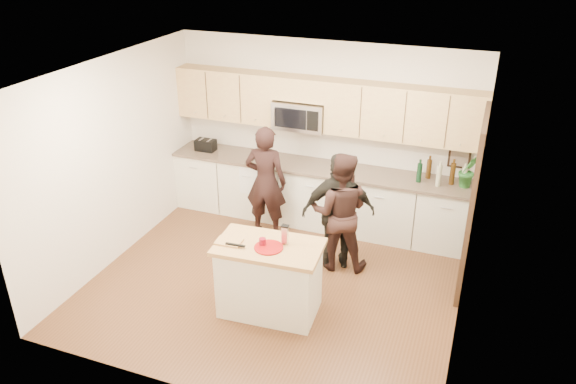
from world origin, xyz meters
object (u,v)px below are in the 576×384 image
at_px(toaster, 206,145).
at_px(woman_left, 266,182).
at_px(island, 269,278).
at_px(woman_right, 338,212).
at_px(woman_center, 340,212).

height_order(toaster, woman_left, woman_left).
xyz_separation_m(island, woman_left, (-0.74, 1.69, 0.38)).
xyz_separation_m(toaster, woman_left, (1.24, -0.54, -0.20)).
xyz_separation_m(toaster, woman_right, (2.44, -1.01, -0.23)).
distance_m(island, toaster, 3.03).
relative_size(island, woman_center, 0.77).
xyz_separation_m(woman_left, woman_center, (1.22, -0.46, -0.02)).
xyz_separation_m(island, woman_right, (0.47, 1.22, 0.34)).
height_order(island, woman_left, woman_left).
relative_size(woman_center, woman_right, 1.01).
bearing_deg(island, woman_center, 64.86).
height_order(woman_left, woman_right, woman_left).
height_order(island, woman_center, woman_center).
relative_size(toaster, woman_center, 0.19).
xyz_separation_m(toaster, woman_center, (2.46, -1.00, -0.22)).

